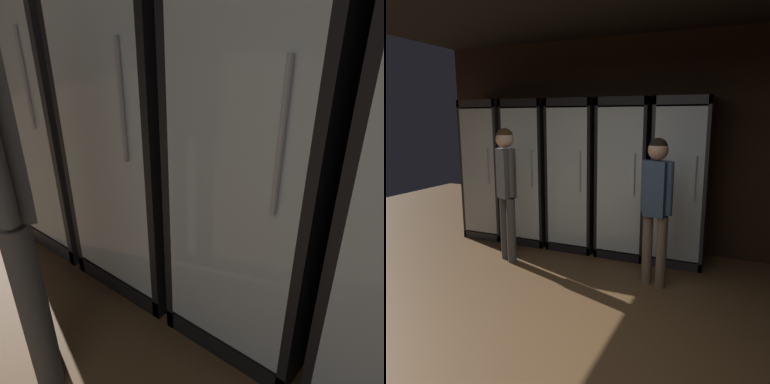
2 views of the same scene
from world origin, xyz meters
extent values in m
cube|color=#2B2B30|center=(-2.16, 2.96, 1.00)|extent=(0.63, 0.04, 2.00)
cube|color=#2B2B30|center=(-2.46, 2.67, 1.00)|extent=(0.04, 0.62, 2.00)
cube|color=#2B2B30|center=(-1.86, 2.67, 1.00)|extent=(0.04, 0.62, 2.00)
cube|color=#2B2B30|center=(-2.16, 2.67, 0.05)|extent=(0.63, 0.62, 0.10)
cube|color=white|center=(-2.16, 2.93, 1.00)|extent=(0.55, 0.02, 1.76)
cube|color=silver|center=(-2.16, 2.37, 1.00)|extent=(0.55, 0.02, 1.76)
cylinder|color=#B2B2B7|center=(-1.97, 2.35, 1.10)|extent=(0.02, 0.02, 0.50)
cube|color=silver|center=(-2.16, 2.67, 0.12)|extent=(0.53, 0.54, 0.02)
cylinder|color=#336B38|center=(-2.35, 2.70, 0.25)|extent=(0.07, 0.07, 0.24)
cylinder|color=#336B38|center=(-2.35, 2.70, 0.41)|extent=(0.03, 0.03, 0.08)
cylinder|color=tan|center=(-2.35, 2.70, 0.24)|extent=(0.07, 0.07, 0.09)
cylinder|color=brown|center=(-2.22, 2.70, 0.22)|extent=(0.07, 0.07, 0.18)
cylinder|color=brown|center=(-2.22, 2.70, 0.36)|extent=(0.02, 0.02, 0.10)
cylinder|color=white|center=(-2.22, 2.70, 0.20)|extent=(0.07, 0.07, 0.07)
cylinder|color=brown|center=(-2.10, 2.65, 0.25)|extent=(0.08, 0.08, 0.23)
cylinder|color=brown|center=(-2.10, 2.65, 0.39)|extent=(0.02, 0.02, 0.06)
cylinder|color=beige|center=(-2.10, 2.65, 0.21)|extent=(0.08, 0.08, 0.08)
cylinder|color=gray|center=(-1.96, 2.63, 0.22)|extent=(0.07, 0.07, 0.18)
cylinder|color=gray|center=(-1.96, 2.63, 0.35)|extent=(0.03, 0.03, 0.08)
cylinder|color=#2D2D33|center=(-1.96, 2.63, 0.19)|extent=(0.07, 0.07, 0.07)
cube|color=silver|center=(-2.16, 2.67, 0.70)|extent=(0.53, 0.54, 0.02)
cylinder|color=gray|center=(-2.34, 2.71, 0.81)|extent=(0.07, 0.07, 0.19)
cylinder|color=gray|center=(-2.34, 2.71, 0.95)|extent=(0.02, 0.02, 0.10)
cylinder|color=tan|center=(-2.34, 2.71, 0.81)|extent=(0.07, 0.07, 0.07)
cylinder|color=#194723|center=(-2.15, 2.68, 0.82)|extent=(0.07, 0.07, 0.22)
cylinder|color=#194723|center=(-2.15, 2.68, 0.98)|extent=(0.02, 0.02, 0.09)
cylinder|color=#2D2D33|center=(-2.15, 2.68, 0.79)|extent=(0.07, 0.07, 0.08)
cylinder|color=brown|center=(-1.97, 2.67, 0.81)|extent=(0.06, 0.06, 0.19)
cylinder|color=brown|center=(-1.97, 2.67, 0.93)|extent=(0.02, 0.02, 0.07)
cylinder|color=beige|center=(-1.97, 2.67, 0.80)|extent=(0.07, 0.07, 0.05)
cube|color=silver|center=(-2.16, 2.67, 1.29)|extent=(0.53, 0.54, 0.02)
cylinder|color=brown|center=(-2.29, 2.69, 1.40)|extent=(0.06, 0.06, 0.21)
cylinder|color=#B2332D|center=(-2.29, 2.69, 1.39)|extent=(0.07, 0.07, 0.06)
cylinder|color=#194723|center=(-2.03, 2.68, 1.39)|extent=(0.06, 0.06, 0.18)
cylinder|color=#2D2D33|center=(-2.03, 2.68, 1.36)|extent=(0.06, 0.06, 0.05)
cube|color=black|center=(-1.47, 2.96, 1.00)|extent=(0.63, 0.04, 2.00)
cube|color=black|center=(-1.76, 2.67, 1.00)|extent=(0.04, 0.62, 2.00)
cube|color=black|center=(-1.17, 2.67, 1.00)|extent=(0.04, 0.62, 2.00)
cube|color=black|center=(-1.47, 2.67, 0.05)|extent=(0.63, 0.62, 0.10)
cube|color=white|center=(-1.47, 2.93, 1.00)|extent=(0.55, 0.02, 1.76)
cube|color=silver|center=(-1.47, 2.37, 1.00)|extent=(0.55, 0.02, 1.76)
cylinder|color=#B2B2B7|center=(-1.28, 2.35, 1.10)|extent=(0.02, 0.02, 0.50)
cube|color=silver|center=(-1.47, 2.67, 0.12)|extent=(0.53, 0.54, 0.02)
cylinder|color=brown|center=(-1.61, 2.71, 0.24)|extent=(0.08, 0.08, 0.22)
cylinder|color=brown|center=(-1.61, 2.71, 0.40)|extent=(0.03, 0.03, 0.10)
cylinder|color=tan|center=(-1.61, 2.71, 0.23)|extent=(0.08, 0.08, 0.08)
cylinder|color=#336B38|center=(-1.34, 2.66, 0.23)|extent=(0.07, 0.07, 0.20)
cylinder|color=#336B38|center=(-1.34, 2.66, 0.36)|extent=(0.03, 0.03, 0.08)
cylinder|color=tan|center=(-1.34, 2.66, 0.22)|extent=(0.08, 0.08, 0.06)
cube|color=silver|center=(-1.47, 2.67, 0.70)|extent=(0.53, 0.54, 0.02)
cylinder|color=#9EAD99|center=(-1.65, 2.68, 0.83)|extent=(0.07, 0.07, 0.23)
cylinder|color=#9EAD99|center=(-1.65, 2.68, 0.99)|extent=(0.02, 0.02, 0.09)
cylinder|color=beige|center=(-1.65, 2.68, 0.84)|extent=(0.07, 0.07, 0.07)
cylinder|color=brown|center=(-1.46, 2.67, 0.82)|extent=(0.08, 0.08, 0.22)
cylinder|color=brown|center=(-1.46, 2.67, 0.98)|extent=(0.03, 0.03, 0.10)
cylinder|color=tan|center=(-1.46, 2.67, 0.80)|extent=(0.08, 0.08, 0.06)
cylinder|color=#336B38|center=(-1.28, 2.67, 0.83)|extent=(0.07, 0.07, 0.23)
cylinder|color=#336B38|center=(-1.28, 2.67, 0.99)|extent=(0.03, 0.03, 0.08)
cylinder|color=#B2332D|center=(-1.28, 2.67, 0.80)|extent=(0.07, 0.07, 0.07)
cube|color=silver|center=(-1.47, 2.67, 1.29)|extent=(0.53, 0.54, 0.02)
cylinder|color=#336B38|center=(-1.64, 2.69, 1.41)|extent=(0.07, 0.07, 0.23)
cylinder|color=tan|center=(-1.64, 2.69, 1.41)|extent=(0.07, 0.07, 0.08)
cylinder|color=#194723|center=(-1.48, 2.64, 1.41)|extent=(0.06, 0.06, 0.24)
cylinder|color=tan|center=(-1.48, 2.64, 1.39)|extent=(0.06, 0.06, 0.07)
cylinder|color=brown|center=(-1.29, 2.69, 1.40)|extent=(0.08, 0.08, 0.21)
cylinder|color=tan|center=(-1.29, 2.69, 1.38)|extent=(0.08, 0.08, 0.07)
cube|color=black|center=(-0.78, 2.96, 1.00)|extent=(0.63, 0.04, 2.00)
cube|color=black|center=(-1.07, 2.67, 1.00)|extent=(0.04, 0.62, 2.00)
cube|color=black|center=(-0.48, 2.67, 1.00)|extent=(0.04, 0.62, 2.00)
cube|color=black|center=(-0.78, 2.67, 0.05)|extent=(0.63, 0.62, 0.10)
cube|color=white|center=(-0.78, 2.93, 1.00)|extent=(0.55, 0.02, 1.76)
cube|color=silver|center=(-0.78, 2.37, 1.00)|extent=(0.55, 0.02, 1.76)
cylinder|color=#B2B2B7|center=(-0.58, 2.35, 1.10)|extent=(0.02, 0.02, 0.50)
cube|color=silver|center=(-0.78, 2.67, 0.12)|extent=(0.53, 0.54, 0.02)
cylinder|color=gray|center=(-0.94, 2.64, 0.24)|extent=(0.06, 0.06, 0.22)
cylinder|color=gray|center=(-0.94, 2.64, 0.40)|extent=(0.02, 0.02, 0.10)
cylinder|color=#2D2D33|center=(-0.94, 2.64, 0.23)|extent=(0.07, 0.07, 0.09)
cylinder|color=black|center=(-0.77, 2.67, 0.24)|extent=(0.07, 0.07, 0.22)
cylinder|color=black|center=(-0.77, 2.67, 0.38)|extent=(0.02, 0.02, 0.06)
cylinder|color=#2D2D33|center=(-0.77, 2.67, 0.22)|extent=(0.07, 0.07, 0.06)
cylinder|color=#336B38|center=(-0.59, 2.70, 0.24)|extent=(0.07, 0.07, 0.22)
cylinder|color=#336B38|center=(-0.59, 2.70, 0.39)|extent=(0.03, 0.03, 0.08)
cylinder|color=tan|center=(-0.59, 2.70, 0.21)|extent=(0.07, 0.07, 0.09)
cube|color=silver|center=(-0.78, 2.67, 0.70)|extent=(0.53, 0.54, 0.02)
cylinder|color=#194723|center=(-0.98, 2.64, 0.82)|extent=(0.06, 0.06, 0.21)
cylinder|color=#194723|center=(-0.98, 2.64, 0.96)|extent=(0.02, 0.02, 0.07)
cylinder|color=#B2332D|center=(-0.98, 2.64, 0.79)|extent=(0.07, 0.07, 0.06)
cylinder|color=#9EAD99|center=(-0.84, 2.65, 0.82)|extent=(0.07, 0.07, 0.22)
cylinder|color=#9EAD99|center=(-0.84, 2.65, 0.98)|extent=(0.03, 0.03, 0.09)
cylinder|color=#B2332D|center=(-0.84, 2.65, 0.80)|extent=(0.08, 0.08, 0.07)
cylinder|color=gray|center=(-0.71, 2.65, 0.81)|extent=(0.07, 0.07, 0.20)
cylinder|color=gray|center=(-0.71, 2.65, 0.95)|extent=(0.02, 0.02, 0.07)
cylinder|color=tan|center=(-0.71, 2.65, 0.81)|extent=(0.07, 0.07, 0.06)
cylinder|color=#9EAD99|center=(-0.58, 2.68, 0.82)|extent=(0.06, 0.06, 0.21)
cylinder|color=#9EAD99|center=(-0.58, 2.68, 0.97)|extent=(0.02, 0.02, 0.08)
cylinder|color=tan|center=(-0.58, 2.68, 0.81)|extent=(0.07, 0.07, 0.07)
cube|color=silver|center=(-0.78, 2.67, 1.29)|extent=(0.53, 0.54, 0.02)
cylinder|color=gray|center=(-0.95, 2.66, 1.40)|extent=(0.08, 0.08, 0.22)
cylinder|color=beige|center=(-0.95, 2.66, 1.41)|extent=(0.08, 0.08, 0.06)
cylinder|color=#9EAD99|center=(-0.78, 2.65, 1.41)|extent=(0.07, 0.07, 0.23)
cylinder|color=tan|center=(-0.78, 2.65, 1.39)|extent=(0.08, 0.08, 0.09)
cylinder|color=brown|center=(-0.60, 2.72, 1.41)|extent=(0.08, 0.08, 0.23)
cylinder|color=beige|center=(-0.60, 2.72, 1.41)|extent=(0.08, 0.08, 0.08)
cube|color=black|center=(-0.38, 2.67, 1.00)|extent=(0.04, 0.62, 2.00)
cylinder|color=black|center=(-0.21, 2.67, 0.23)|extent=(0.07, 0.07, 0.21)
cylinder|color=white|center=(-0.21, 2.67, 0.21)|extent=(0.07, 0.07, 0.06)
cylinder|color=#4C4C4C|center=(-1.41, 1.89, 0.40)|extent=(0.11, 0.11, 0.80)
cylinder|color=#4C4C4C|center=(-1.27, 1.82, 0.40)|extent=(0.11, 0.11, 0.80)
camera|label=1|loc=(-0.11, 1.32, 1.51)|focal=36.63mm
camera|label=2|loc=(1.23, -1.92, 1.76)|focal=35.12mm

